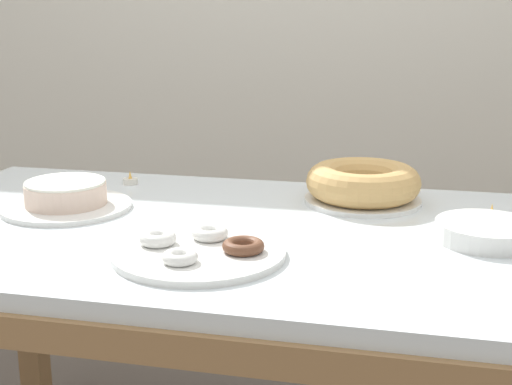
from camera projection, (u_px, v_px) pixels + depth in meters
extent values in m
cube|color=silver|center=(240.00, 236.00, 1.56)|extent=(1.65, 0.89, 0.04)
cube|color=olive|center=(178.00, 341.00, 1.17)|extent=(1.68, 0.08, 0.06)
cube|color=olive|center=(278.00, 206.00, 1.96)|extent=(1.68, 0.08, 0.06)
cube|color=olive|center=(30.00, 303.00, 2.20)|extent=(0.07, 0.07, 0.72)
cylinder|color=white|center=(67.00, 206.00, 1.70)|extent=(0.31, 0.31, 0.01)
cylinder|color=beige|center=(66.00, 194.00, 1.69)|extent=(0.19, 0.19, 0.05)
cylinder|color=white|center=(65.00, 182.00, 1.68)|extent=(0.19, 0.19, 0.01)
cylinder|color=white|center=(362.00, 200.00, 1.75)|extent=(0.29, 0.29, 0.01)
torus|color=tan|center=(363.00, 182.00, 1.74)|extent=(0.28, 0.28, 0.08)
cylinder|color=white|center=(199.00, 253.00, 1.38)|extent=(0.34, 0.34, 0.01)
torus|color=brown|center=(243.00, 246.00, 1.36)|extent=(0.08, 0.08, 0.02)
torus|color=white|center=(210.00, 233.00, 1.43)|extent=(0.07, 0.07, 0.02)
torus|color=white|center=(158.00, 238.00, 1.40)|extent=(0.07, 0.07, 0.03)
torus|color=white|center=(180.00, 257.00, 1.30)|extent=(0.07, 0.07, 0.02)
cylinder|color=white|center=(486.00, 239.00, 1.46)|extent=(0.21, 0.21, 0.01)
cylinder|color=white|center=(487.00, 234.00, 1.46)|extent=(0.21, 0.21, 0.01)
cylinder|color=white|center=(487.00, 230.00, 1.46)|extent=(0.21, 0.21, 0.01)
cylinder|color=white|center=(487.00, 225.00, 1.46)|extent=(0.21, 0.21, 0.01)
cylinder|color=silver|center=(92.00, 183.00, 1.91)|extent=(0.04, 0.04, 0.02)
cylinder|color=white|center=(92.00, 181.00, 1.91)|extent=(0.03, 0.03, 0.00)
cone|color=#F9B74C|center=(92.00, 176.00, 1.91)|extent=(0.01, 0.01, 0.02)
cylinder|color=silver|center=(491.00, 216.00, 1.61)|extent=(0.04, 0.04, 0.02)
cylinder|color=white|center=(491.00, 214.00, 1.61)|extent=(0.03, 0.03, 0.00)
cone|color=#F9B74C|center=(492.00, 208.00, 1.61)|extent=(0.01, 0.01, 0.02)
cylinder|color=silver|center=(130.00, 181.00, 1.93)|extent=(0.04, 0.04, 0.02)
cylinder|color=white|center=(130.00, 179.00, 1.93)|extent=(0.03, 0.03, 0.00)
cone|color=#F9B74C|center=(130.00, 174.00, 1.93)|extent=(0.01, 0.01, 0.02)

